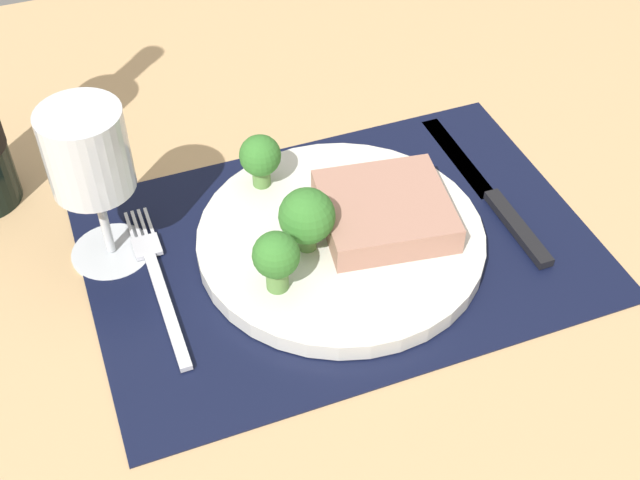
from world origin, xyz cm
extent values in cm
cube|color=tan|center=(0.00, 0.00, -1.50)|extent=(140.00, 110.00, 3.00)
cube|color=black|center=(0.00, 0.00, 0.15)|extent=(44.28, 30.23, 0.30)
cylinder|color=silver|center=(0.00, 0.00, 1.10)|extent=(25.44, 25.44, 1.60)
cube|color=tan|center=(4.14, 0.19, 3.21)|extent=(12.49, 12.07, 2.61)
cylinder|color=#5B8942|center=(-7.23, -4.02, 2.96)|extent=(1.87, 1.87, 2.11)
sphere|color=#387A2D|center=(-7.23, -4.02, 5.66)|extent=(3.89, 3.89, 3.89)
cylinder|color=#5B8942|center=(-4.46, 8.74, 2.78)|extent=(1.69, 1.69, 1.77)
sphere|color=#387A2D|center=(-4.46, 8.74, 5.30)|extent=(3.85, 3.85, 3.85)
cylinder|color=#5B8942|center=(-3.35, -0.55, 2.70)|extent=(1.61, 1.61, 1.61)
sphere|color=#387A2D|center=(-3.35, -0.55, 5.56)|extent=(4.83, 4.83, 4.83)
cube|color=silver|center=(-16.24, -2.00, 0.55)|extent=(1.00, 13.00, 0.50)
cube|color=silver|center=(-16.24, 5.80, 0.55)|extent=(2.40, 2.60, 0.40)
cube|color=silver|center=(-17.14, 8.90, 0.55)|extent=(0.30, 3.60, 0.35)
cube|color=silver|center=(-16.54, 8.90, 0.55)|extent=(0.30, 3.60, 0.35)
cube|color=silver|center=(-15.94, 8.90, 0.55)|extent=(0.30, 3.60, 0.35)
cube|color=silver|center=(-15.34, 8.90, 0.55)|extent=(0.30, 3.60, 0.35)
cube|color=black|center=(15.72, -3.90, 0.70)|extent=(1.40, 10.00, 0.80)
cube|color=silver|center=(15.72, 7.60, 0.45)|extent=(1.80, 13.00, 0.30)
cylinder|color=silver|center=(-19.24, 6.74, 0.20)|extent=(7.11, 7.11, 0.40)
cylinder|color=silver|center=(-19.24, 6.74, 4.15)|extent=(0.80, 0.80, 7.49)
cylinder|color=silver|center=(-19.24, 6.74, 11.57)|extent=(6.86, 6.86, 7.35)
cylinder|color=#560C19|center=(-19.24, 6.74, 9.21)|extent=(6.04, 6.04, 2.65)
camera|label=1|loc=(-20.27, -48.18, 53.11)|focal=46.75mm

